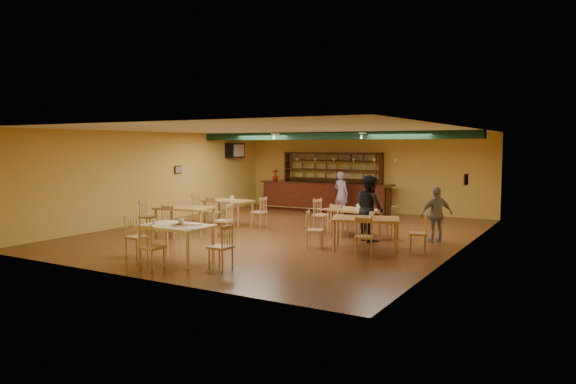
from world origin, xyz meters
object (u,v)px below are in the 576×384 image
Objects in this scene: dining_table_b at (354,222)px; dining_table_a at (228,212)px; dining_table_c at (185,221)px; dining_table_d at (365,234)px; patron_bar at (341,194)px; near_table at (176,244)px; bar_counter at (325,197)px; patron_right_a at (370,208)px.

dining_table_a is at bearing -166.41° from dining_table_b.
dining_table_b is 0.92× the size of dining_table_c.
dining_table_d is 6.40m from patron_bar.
patron_bar is (-0.10, 8.87, 0.40)m from near_table.
bar_counter is 3.48× the size of dining_table_a.
dining_table_d is at bearing -17.49° from dining_table_a.
dining_table_c is at bearing -137.33° from dining_table_b.
near_table is at bearing -62.85° from dining_table_a.
bar_counter is 3.68× the size of dining_table_b.
dining_table_d is 1.04× the size of near_table.
patron_right_a is at bearing 137.63° from patron_bar.
bar_counter is at bearing 104.65° from dining_table_d.
patron_bar is (2.40, 3.59, 0.42)m from dining_table_a.
dining_table_a is 5.91m from dining_table_d.
dining_table_d is at bearing -56.31° from bar_counter.
dining_table_d is (1.19, -2.07, 0.04)m from dining_table_b.
dining_table_d is (4.25, -6.37, -0.16)m from bar_counter.
dining_table_a is 2.36m from dining_table_c.
dining_table_c is at bearing 61.40° from patron_right_a.
patron_bar is 5.10m from patron_right_a.
bar_counter is 6.40m from patron_right_a.
near_table is 8.88m from patron_bar.
patron_bar reaches higher than dining_table_b.
patron_right_a is (5.19, -0.68, 0.50)m from dining_table_a.
bar_counter reaches higher than dining_table_c.
dining_table_b is at bearing 134.30° from patron_bar.
patron_bar is at bearing 91.19° from near_table.
near_table is (2.50, -5.27, 0.03)m from dining_table_a.
dining_table_c is (0.21, -2.35, 0.01)m from dining_table_a.
dining_table_c is 0.99× the size of patron_bar.
patron_bar is at bearing -37.75° from bar_counter.
bar_counter is 5.28m from dining_table_b.
near_table is (2.29, -2.92, 0.01)m from dining_table_c.
patron_right_a is (4.98, 1.67, 0.49)m from dining_table_c.
dining_table_b is 4.86m from dining_table_c.
dining_table_b is 0.82× the size of patron_right_a.
dining_table_b is 2.39m from dining_table_d.
near_table is at bearing -151.88° from dining_table_d.
patron_right_a is at bearing -32.96° from dining_table_b.
patron_bar is at bearing 58.03° from dining_table_a.
near_table reaches higher than dining_table_a.
dining_table_a is 4.34m from patron_bar.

